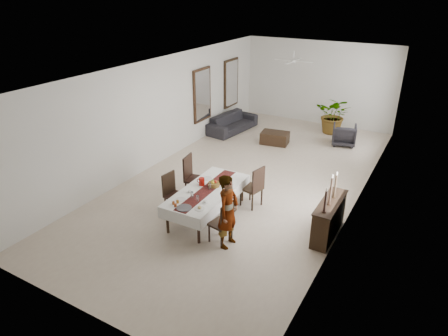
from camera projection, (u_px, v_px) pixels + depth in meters
floor at (249, 179)px, 11.52m from camera, size 6.00×12.00×0.00m
ceiling at (252, 67)px, 10.17m from camera, size 6.00×12.00×0.02m
wall_back at (318, 83)px, 15.57m from camera, size 6.00×0.02×3.20m
wall_front at (77, 237)px, 6.11m from camera, size 6.00×0.02×3.20m
wall_left at (162, 111)px, 12.19m from camera, size 0.02×12.00×3.20m
wall_right at (363, 147)px, 9.49m from camera, size 0.02×12.00×3.20m
dining_table_top at (207, 191)px, 9.43m from camera, size 0.98×2.26×0.05m
table_leg_fl at (167, 220)px, 8.90m from camera, size 0.07×0.07×0.65m
table_leg_fr at (199, 230)px, 8.55m from camera, size 0.07×0.07×0.65m
table_leg_bl at (215, 182)px, 10.60m from camera, size 0.07×0.07×0.65m
table_leg_br at (242, 189)px, 10.24m from camera, size 0.07×0.07×0.65m
tablecloth_top at (207, 190)px, 9.41m from camera, size 1.15×2.43×0.01m
tablecloth_drape_left at (188, 190)px, 9.71m from camera, size 0.06×2.41×0.28m
tablecloth_drape_right at (228, 200)px, 9.23m from camera, size 0.06×2.41×0.28m
tablecloth_drape_near at (179, 219)px, 8.51m from camera, size 1.10×0.03×0.28m
tablecloth_drape_far at (231, 176)px, 10.43m from camera, size 1.10×0.03×0.28m
table_runner at (207, 190)px, 9.41m from camera, size 0.37×2.34×0.00m
red_pitcher at (202, 182)px, 9.58m from camera, size 0.14×0.14×0.19m
pitcher_handle at (199, 181)px, 9.62m from camera, size 0.11×0.02×0.11m
wine_glass_near at (197, 199)px, 8.85m from camera, size 0.07×0.07×0.16m
wine_glass_mid at (192, 195)px, 9.01m from camera, size 0.07×0.07×0.16m
wine_glass_far at (210, 186)px, 9.39m from camera, size 0.07×0.07×0.16m
teacup_right at (205, 202)px, 8.83m from camera, size 0.08×0.08×0.06m
saucer_right at (205, 203)px, 8.84m from camera, size 0.14×0.14×0.01m
teacup_left at (190, 192)px, 9.26m from camera, size 0.08×0.08×0.06m
saucer_left at (190, 193)px, 9.27m from camera, size 0.14×0.14×0.01m
plate_near_right at (200, 209)px, 8.61m from camera, size 0.22×0.22×0.01m
bread_near_right at (200, 208)px, 8.59m from camera, size 0.08×0.08×0.08m
plate_near_left at (181, 199)px, 8.97m from camera, size 0.22×0.22×0.01m
plate_far_left at (207, 178)px, 9.95m from camera, size 0.22×0.22×0.01m
serving_tray at (184, 208)px, 8.63m from camera, size 0.34×0.34×0.02m
jam_jar_a at (175, 205)px, 8.68m from camera, size 0.06×0.06×0.07m
jam_jar_b at (173, 203)px, 8.77m from camera, size 0.06×0.06×0.07m
jam_jar_c at (178, 202)px, 8.82m from camera, size 0.06×0.06×0.07m
fruit_basket at (214, 184)px, 9.56m from camera, size 0.28×0.28×0.09m
fruit_red at (215, 182)px, 9.53m from camera, size 0.08×0.08×0.08m
fruit_green at (213, 181)px, 9.57m from camera, size 0.07×0.07×0.07m
fruit_yellow at (213, 183)px, 9.49m from camera, size 0.08×0.08×0.08m
chair_right_near_seat at (220, 224)px, 8.56m from camera, size 0.49×0.49×0.05m
chair_right_near_leg_fl at (221, 240)px, 8.44m from camera, size 0.05×0.05×0.42m
chair_right_near_leg_fr at (232, 232)px, 8.68m from camera, size 0.05×0.05×0.42m
chair_right_near_leg_bl at (209, 234)px, 8.64m from camera, size 0.05×0.05×0.42m
chair_right_near_leg_br at (220, 227)px, 8.88m from camera, size 0.05×0.05×0.42m
chair_right_near_back at (227, 215)px, 8.33m from camera, size 0.11×0.42×0.54m
chair_right_far_seat at (251, 188)px, 9.96m from camera, size 0.55×0.55×0.05m
chair_right_far_leg_fl at (252, 202)px, 9.83m from camera, size 0.06×0.06×0.45m
chair_right_far_leg_fr at (262, 197)px, 10.08m from camera, size 0.06×0.06×0.45m
chair_right_far_leg_bl at (241, 197)px, 10.06m from camera, size 0.06×0.06×0.45m
chair_right_far_leg_br at (250, 192)px, 10.31m from camera, size 0.06×0.06×0.45m
chair_right_far_back at (259, 180)px, 9.70m from camera, size 0.14×0.46×0.59m
chair_left_near_seat at (175, 196)px, 9.67m from camera, size 0.48×0.48×0.05m
chair_left_near_leg_fl at (175, 199)px, 10.00m from camera, size 0.05×0.05×0.42m
chair_left_near_leg_fr at (165, 205)px, 9.74m from camera, size 0.05×0.05×0.42m
chair_left_near_leg_bl at (186, 204)px, 9.81m from camera, size 0.05×0.05×0.42m
chair_left_near_leg_br at (176, 210)px, 9.55m from camera, size 0.05×0.05×0.42m
chair_left_near_back at (169, 183)px, 9.66m from camera, size 0.09×0.43×0.54m
chair_left_far_seat at (196, 180)px, 10.34m from camera, size 0.56×0.56×0.06m
chair_left_far_leg_fl at (192, 184)px, 10.69m from camera, size 0.06×0.06×0.48m
chair_left_far_leg_fr at (186, 191)px, 10.35m from camera, size 0.06×0.06×0.48m
chair_left_far_leg_bl at (206, 187)px, 10.56m from camera, size 0.06×0.06×0.48m
chair_left_far_leg_br at (200, 193)px, 10.22m from camera, size 0.06×0.06×0.48m
chair_left_far_back at (188, 167)px, 10.27m from camera, size 0.12×0.49×0.62m
woman at (228, 211)px, 8.29m from camera, size 0.40×0.60×1.64m
sideboard_body at (329, 219)px, 8.78m from camera, size 0.37×1.39×0.83m
sideboard_top at (331, 202)px, 8.60m from camera, size 0.41×1.44×0.03m
candlestick_near_base at (324, 212)px, 8.18m from camera, size 0.09×0.09×0.03m
candlestick_near_shaft at (325, 201)px, 8.08m from camera, size 0.05×0.05×0.46m
candlestick_near_candle at (327, 190)px, 7.97m from camera, size 0.03×0.03×0.07m
candlestick_mid_base at (329, 204)px, 8.47m from camera, size 0.09×0.09×0.03m
candlestick_mid_shaft at (331, 191)px, 8.34m from camera, size 0.05×0.05×0.60m
candlestick_mid_candle at (333, 176)px, 8.20m from camera, size 0.03×0.03×0.07m
candlestick_far_base at (334, 196)px, 8.77m from camera, size 0.09×0.09×0.03m
candlestick_far_shaft at (335, 186)px, 8.65m from camera, size 0.05×0.05×0.51m
candlestick_far_candle at (337, 174)px, 8.53m from camera, size 0.03×0.03×0.07m
sofa at (233, 123)px, 15.18m from camera, size 1.16×2.32×0.65m
armchair at (344, 135)px, 13.84m from camera, size 0.94×0.96×0.72m
coffee_table at (275, 138)px, 13.99m from camera, size 1.02×0.76×0.42m
potted_plant at (334, 115)px, 14.78m from camera, size 1.29×1.13×1.40m
mirror_frame_near at (202, 95)px, 13.91m from camera, size 0.06×1.05×1.85m
mirror_glass_near at (203, 95)px, 13.89m from camera, size 0.01×0.90×1.70m
mirror_frame_far at (231, 83)px, 15.56m from camera, size 0.06×1.05×1.85m
mirror_glass_far at (232, 83)px, 15.55m from camera, size 0.01×0.90×1.70m
fan_rod at (294, 54)px, 12.58m from camera, size 0.04×0.04×0.20m
fan_hub at (293, 61)px, 12.66m from camera, size 0.16×0.16×0.08m
fan_blade_n at (297, 59)px, 12.94m from camera, size 0.10×0.55×0.01m
fan_blade_s at (289, 63)px, 12.39m from camera, size 0.10×0.55×0.01m
fan_blade_e at (304, 62)px, 12.51m from camera, size 0.55×0.10×0.01m
fan_blade_w at (283, 60)px, 12.82m from camera, size 0.55×0.10×0.01m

